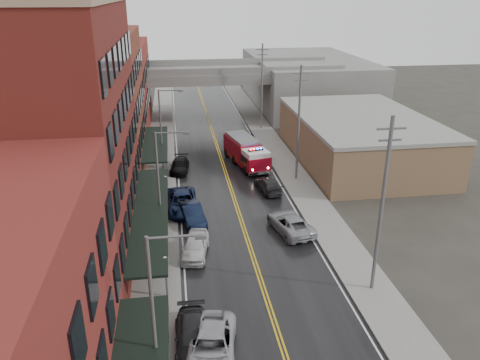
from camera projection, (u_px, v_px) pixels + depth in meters
road at (235, 203)px, 44.28m from camera, size 11.00×160.00×0.02m
sidewalk_left at (157, 207)px, 43.27m from camera, size 3.00×160.00×0.15m
sidewalk_right at (310, 198)px, 45.23m from camera, size 3.00×160.00×0.15m
curb_left at (175, 206)px, 43.50m from camera, size 0.30×160.00×0.15m
curb_right at (294, 199)px, 45.01m from camera, size 0.30×160.00×0.15m
brick_building_b at (60, 140)px, 32.70m from camera, size 9.00×20.00×18.00m
brick_building_c at (97, 105)px, 49.31m from camera, size 9.00×15.00×15.00m
brick_building_far at (115, 87)px, 65.92m from camera, size 9.00×20.00×12.00m
tan_building at (359, 140)px, 54.65m from camera, size 14.00×22.00×5.00m
right_far_block at (306, 81)px, 81.86m from camera, size 18.00×30.00×8.00m
awning_1 at (151, 212)px, 35.73m from camera, size 2.60×18.00×3.09m
awning_2 at (156, 143)px, 51.78m from camera, size 2.60×13.00×3.09m
globe_lamp_1 at (166, 268)px, 29.72m from camera, size 0.44×0.44×3.12m
globe_lamp_2 at (166, 184)px, 42.55m from camera, size 0.44×0.44×3.12m
street_lamp_0 at (158, 310)px, 21.28m from camera, size 2.64×0.22×9.00m
street_lamp_1 at (162, 180)px, 35.95m from camera, size 2.64×0.22×9.00m
street_lamp_2 at (163, 125)px, 50.62m from camera, size 2.64×0.22×9.00m
utility_pole_0 at (382, 205)px, 29.12m from camera, size 1.80×0.24×12.00m
utility_pole_1 at (299, 122)px, 47.46m from camera, size 1.80×0.24×12.00m
utility_pole_2 at (262, 85)px, 65.79m from camera, size 1.80×0.24×12.00m
overpass at (207, 80)px, 71.37m from camera, size 40.00×10.00×7.50m
fire_truck at (246, 151)px, 53.28m from camera, size 4.73×8.75×3.06m
parked_car_left_2 at (211, 347)px, 25.29m from camera, size 3.47×6.05×1.59m
parked_car_left_3 at (192, 336)px, 26.20m from camera, size 2.07×4.87×1.40m
parked_car_left_4 at (195, 246)px, 35.35m from camera, size 2.63×4.80×1.55m
parked_car_left_5 at (192, 214)px, 40.40m from camera, size 2.49×5.02×1.58m
parked_car_left_6 at (182, 202)px, 42.54m from camera, size 3.05×6.11×1.66m
parked_car_left_7 at (180, 166)px, 51.79m from camera, size 2.48×4.88×1.36m
parked_car_right_0 at (290, 223)px, 38.82m from camera, size 3.59×5.86×1.52m
parked_car_right_1 at (268, 185)px, 46.70m from camera, size 2.46×4.80×1.33m
parked_car_right_2 at (258, 152)px, 56.03m from camera, size 2.81×4.60×1.46m
parked_car_right_3 at (247, 139)px, 61.02m from camera, size 1.91×4.28×1.37m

